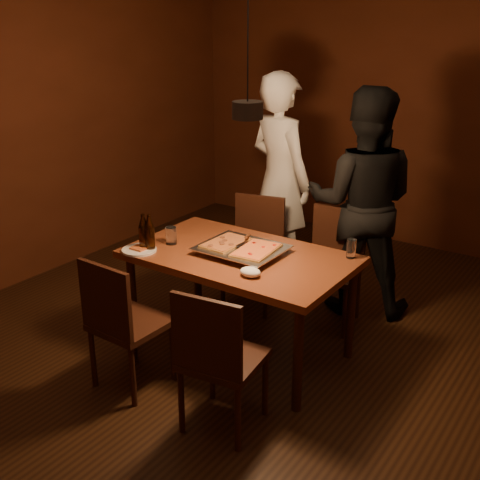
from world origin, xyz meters
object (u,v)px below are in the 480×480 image
Objects in this scene: chair_near_left at (120,314)px; beer_bottle_b at (150,233)px; diner_dark at (362,203)px; beer_bottle_a at (144,232)px; diner_white at (280,181)px; chair_near_right at (216,350)px; chair_far_left at (255,241)px; plate_slice at (139,250)px; chair_far_right at (334,255)px; pizza_tray at (242,250)px; dining_table at (240,264)px; pendant_lamp at (248,108)px.

beer_bottle_b is at bearing 112.73° from chair_near_left.
diner_dark reaches higher than beer_bottle_b.
diner_dark is at bearing 70.89° from chair_near_left.
beer_bottle_a is 1.55m from diner_white.
chair_near_left is at bearing 171.93° from chair_near_right.
diner_white is 0.82m from diner_dark.
plate_slice is (-0.25, -1.08, 0.22)m from chair_far_left.
chair_far_right is 1.48m from beer_bottle_a.
chair_near_left is 0.88× the size of pizza_tray.
beer_bottle_a is at bearing 102.44° from diner_white.
beer_bottle_a is 1.08× the size of plate_slice.
diner_dark is (0.38, 1.11, 0.22)m from dining_table.
chair_near_left is (-0.35, -0.80, -0.14)m from dining_table.
dining_table is 2.95× the size of chair_far_left.
pendant_lamp is (-0.19, -1.32, 0.87)m from diner_dark.
chair_far_left is 0.67m from chair_far_right.
dining_table is 5.86× the size of beer_bottle_b.
pendant_lamp reaches higher than chair_far_right.
chair_near_right is 2.05× the size of plate_slice.
beer_bottle_a is (-0.90, -1.12, 0.34)m from chair_far_right.
diner_dark reaches higher than beer_bottle_a.
beer_bottle_a is (-0.59, -0.31, 0.20)m from dining_table.
beer_bottle_b is at bearing 103.98° from diner_white.
beer_bottle_b is (-0.94, 0.51, 0.34)m from chair_near_right.
pizza_tray is (0.01, 0.01, 0.10)m from dining_table.
chair_far_right and chair_near_left have the same top height.
diner_white is at bearing -28.50° from diner_dark.
diner_dark is at bearing 81.77° from pendant_lamp.
diner_white is 1.68× the size of pendant_lamp.
chair_near_left is at bearing 110.51° from diner_white.
pizza_tray is at bearing 28.97° from beer_bottle_b.
pizza_tray is at bearing 28.20° from beer_bottle_a.
chair_far_right is 1.90× the size of beer_bottle_b.
dining_table is 0.89m from chair_far_right.
chair_far_right is 0.88× the size of pizza_tray.
chair_near_right is 1.11m from plate_slice.
chair_far_left is 1.05× the size of chair_near_right.
chair_near_left is 0.64m from beer_bottle_b.
chair_near_left is 0.44× the size of pendant_lamp.
beer_bottle_a is 1.00× the size of beer_bottle_b.
pendant_lamp is at bearing -46.58° from dining_table.
plate_slice is (-0.05, -0.05, -0.12)m from beer_bottle_b.
beer_bottle_a is at bearing -172.31° from pendant_lamp.
plate_slice is at bearing -135.01° from beer_bottle_b.
chair_near_left is 0.74m from chair_near_right.
diner_white is at bearing 83.92° from plate_slice.
pizza_tray is at bearing 107.65° from chair_near_right.
pendant_lamp reaches higher than dining_table.
beer_bottle_a is (-0.23, -1.04, 0.34)m from chair_far_left.
chair_near_right is 1.89× the size of beer_bottle_a.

